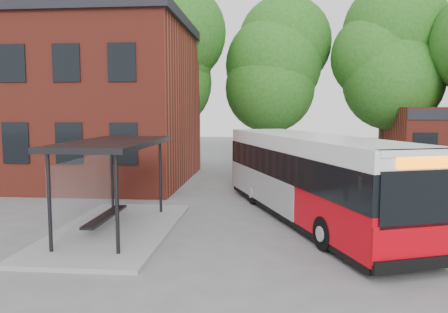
# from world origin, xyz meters

# --- Properties ---
(ground) EXTENTS (100.00, 100.00, 0.00)m
(ground) POSITION_xyz_m (0.00, 0.00, 0.00)
(ground) COLOR #5C5C5F
(station_building) EXTENTS (18.40, 10.40, 8.50)m
(station_building) POSITION_xyz_m (-13.00, 9.00, 4.25)
(station_building) COLOR maroon
(station_building) RESTS_ON ground
(bus_shelter) EXTENTS (3.60, 7.00, 2.90)m
(bus_shelter) POSITION_xyz_m (-4.50, -1.00, 1.45)
(bus_shelter) COLOR black
(bus_shelter) RESTS_ON ground
(bike_rail) EXTENTS (5.20, 0.10, 0.38)m
(bike_rail) POSITION_xyz_m (9.28, 10.00, 0.19)
(bike_rail) COLOR black
(bike_rail) RESTS_ON ground
(tree_0) EXTENTS (7.92, 7.92, 11.00)m
(tree_0) POSITION_xyz_m (-6.00, 16.00, 5.50)
(tree_0) COLOR #1F5516
(tree_0) RESTS_ON ground
(tree_1) EXTENTS (7.92, 7.92, 10.40)m
(tree_1) POSITION_xyz_m (1.00, 17.00, 5.20)
(tree_1) COLOR #1F5516
(tree_1) RESTS_ON ground
(tree_2) EXTENTS (7.92, 7.92, 11.00)m
(tree_2) POSITION_xyz_m (8.00, 16.00, 5.50)
(tree_2) COLOR #1F5516
(tree_2) RESTS_ON ground
(city_bus) EXTENTS (6.17, 11.73, 2.94)m
(city_bus) POSITION_xyz_m (1.69, 1.23, 1.47)
(city_bus) COLOR #C4020D
(city_bus) RESTS_ON ground
(bicycle_0) EXTENTS (1.99, 1.20, 0.99)m
(bicycle_0) POSITION_xyz_m (6.61, 9.67, 0.49)
(bicycle_0) COLOR black
(bicycle_0) RESTS_ON ground
(bicycle_1) EXTENTS (1.83, 0.97, 1.06)m
(bicycle_1) POSITION_xyz_m (6.96, 9.88, 0.53)
(bicycle_1) COLOR black
(bicycle_1) RESTS_ON ground
(bicycle_2) EXTENTS (1.62, 0.71, 0.82)m
(bicycle_2) POSITION_xyz_m (9.05, 9.94, 0.41)
(bicycle_2) COLOR #20202A
(bicycle_2) RESTS_ON ground
(bicycle_3) EXTENTS (1.74, 0.78, 1.01)m
(bicycle_3) POSITION_xyz_m (8.47, 10.51, 0.51)
(bicycle_3) COLOR black
(bicycle_3) RESTS_ON ground
(bicycle_4) EXTENTS (1.68, 0.64, 0.87)m
(bicycle_4) POSITION_xyz_m (8.92, 9.13, 0.44)
(bicycle_4) COLOR #3C3732
(bicycle_4) RESTS_ON ground
(bicycle_5) EXTENTS (1.72, 0.96, 0.99)m
(bicycle_5) POSITION_xyz_m (9.65, 9.73, 0.50)
(bicycle_5) COLOR black
(bicycle_5) RESTS_ON ground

